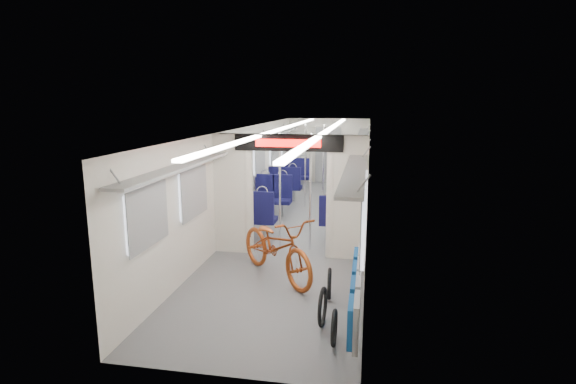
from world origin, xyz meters
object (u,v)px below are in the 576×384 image
Objects in this scene: stanchion_far_right at (323,168)px; seat_bay_far_left at (291,177)px; bike_hoop_c at (329,285)px; stanchion_near_right at (310,193)px; seat_bay_far_right at (351,180)px; bicycle at (277,246)px; flip_bench at (356,291)px; bike_hoop_b at (323,308)px; stanchion_near_left at (280,191)px; bike_hoop_a at (334,330)px; seat_bay_near_left at (264,202)px; stanchion_far_left at (305,166)px; seat_bay_near_right at (344,207)px.

seat_bay_far_left is at bearing 122.23° from stanchion_far_right.
bike_hoop_c is 0.21× the size of stanchion_near_right.
stanchion_far_right reaches higher than seat_bay_far_right.
stanchion_far_right is at bearing 91.51° from stanchion_near_right.
bicycle reaches higher than flip_bench.
flip_bench is 4.05× the size of bike_hoop_b.
stanchion_near_right is (-0.57, 3.03, 0.91)m from bike_hoop_b.
flip_bench is 0.92× the size of stanchion_near_left.
bike_hoop_c is 0.21× the size of stanchion_near_left.
seat_bay_far_left reaches higher than bike_hoop_a.
flip_bench is at bearing -64.00° from seat_bay_near_left.
stanchion_far_right is (-0.67, 5.52, 0.94)m from bike_hoop_c.
flip_bench is at bearing 53.67° from bike_hoop_a.
bicycle is 0.90× the size of stanchion_near_right.
bike_hoop_b is 0.23× the size of stanchion_far_left.
bike_hoop_a is 6.93m from stanchion_far_right.
seat_bay_near_left is 2.23m from stanchion_far_right.
stanchion_near_left is (-1.19, -1.48, 0.60)m from seat_bay_near_right.
bike_hoop_b is (-0.43, 0.13, -0.34)m from flip_bench.
stanchion_far_right is at bearing -57.77° from seat_bay_far_left.
seat_bay_far_right is 0.93× the size of stanchion_near_right.
seat_bay_far_right is (-0.00, 3.55, 0.00)m from seat_bay_near_right.
bike_hoop_b is at bearing -69.09° from stanchion_near_left.
bike_hoop_b is at bearing 162.58° from flip_bench.
stanchion_far_right reaches higher than bike_hoop_a.
seat_bay_near_right is at bearing 69.32° from stanchion_near_right.
seat_bay_far_right is (-0.42, 8.25, -0.03)m from flip_bench.
seat_bay_near_left reaches higher than bicycle.
seat_bay_far_left is (-0.00, 3.70, -0.01)m from seat_bay_near_left.
seat_bay_near_right is 2.51m from stanchion_far_left.
stanchion_near_left is (-1.18, 3.08, 0.91)m from bike_hoop_b.
seat_bay_near_right is at bearing 51.29° from stanchion_near_left.
stanchion_far_left is (-1.20, 2.12, 0.60)m from seat_bay_near_right.
stanchion_far_right is at bearing 96.93° from bike_hoop_c.
seat_bay_far_right reaches higher than seat_bay_near_right.
seat_bay_far_left is (-1.87, 3.70, 0.02)m from seat_bay_near_right.
stanchion_far_left is at bearing 148.33° from stanchion_far_right.
bike_hoop_a is at bearing -82.95° from stanchion_far_right.
seat_bay_far_right is (1.87, -0.15, -0.01)m from seat_bay_far_left.
bike_hoop_a is 0.20× the size of seat_bay_near_left.
bike_hoop_a is at bearing -68.94° from stanchion_near_left.
seat_bay_far_left reaches higher than flip_bench.
bike_hoop_a is 0.50m from bike_hoop_b.
bike_hoop_a is 7.33m from stanchion_far_left.
seat_bay_far_left is at bearing 54.87° from bicycle.
stanchion_far_right is at bearing -110.71° from seat_bay_far_right.
stanchion_near_left is at bearing 175.23° from stanchion_near_right.
seat_bay_far_right is 0.93× the size of stanchion_near_left.
stanchion_far_left is (0.67, -1.58, 0.59)m from seat_bay_far_left.
bicycle is 1.68m from stanchion_near_right.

